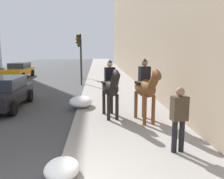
# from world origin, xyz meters

# --- Properties ---
(mounted_horse_near) EXTENTS (2.14, 0.80, 2.23)m
(mounted_horse_near) POSITION_xyz_m (5.04, -1.42, 1.34)
(mounted_horse_near) COLOR black
(mounted_horse_near) RESTS_ON sidewalk_slab
(mounted_horse_far) EXTENTS (2.14, 0.83, 2.30)m
(mounted_horse_far) POSITION_xyz_m (4.42, -2.64, 1.40)
(mounted_horse_far) COLOR brown
(mounted_horse_far) RESTS_ON sidewalk_slab
(pedestrian_greeting) EXTENTS (0.31, 0.43, 1.70)m
(pedestrian_greeting) POSITION_xyz_m (1.81, -2.97, 1.10)
(pedestrian_greeting) COLOR black
(pedestrian_greeting) RESTS_ON sidewalk_slab
(car_near_lane) EXTENTS (4.63, 1.98, 1.44)m
(car_near_lane) POSITION_xyz_m (19.32, 6.57, 0.75)
(car_near_lane) COLOR orange
(car_near_lane) RESTS_ON ground
(car_mid_lane) EXTENTS (4.30, 2.09, 1.44)m
(car_mid_lane) POSITION_xyz_m (7.29, 3.53, 0.76)
(car_mid_lane) COLOR black
(car_mid_lane) RESTS_ON ground
(traffic_light_near_curb) EXTENTS (0.20, 0.44, 3.85)m
(traffic_light_near_curb) POSITION_xyz_m (14.34, 0.38, 2.58)
(traffic_light_near_curb) COLOR black
(traffic_light_near_curb) RESTS_ON ground
(traffic_light_far_curb) EXTENTS (0.20, 0.44, 3.67)m
(traffic_light_far_curb) POSITION_xyz_m (18.19, 0.61, 2.47)
(traffic_light_far_curb) COLOR black
(traffic_light_far_curb) RESTS_ON ground
(snow_pile_near) EXTENTS (0.96, 0.74, 0.33)m
(snow_pile_near) POSITION_xyz_m (0.81, -0.15, 0.29)
(snow_pile_near) COLOR white
(snow_pile_near) RESTS_ON sidewalk_slab
(snow_pile_far) EXTENTS (1.38, 1.06, 0.48)m
(snow_pile_far) POSITION_xyz_m (6.84, -0.15, 0.36)
(snow_pile_far) COLOR white
(snow_pile_far) RESTS_ON sidewalk_slab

